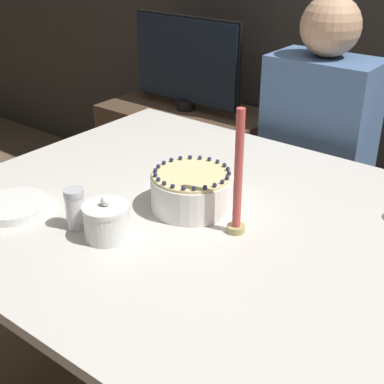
# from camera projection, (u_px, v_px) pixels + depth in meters

# --- Properties ---
(dining_table) EXTENTS (1.48, 1.19, 0.77)m
(dining_table) POSITION_uv_depth(u_px,v_px,m) (202.00, 243.00, 1.52)
(dining_table) COLOR beige
(dining_table) RESTS_ON ground_plane
(cake) EXTENTS (0.23, 0.23, 0.12)m
(cake) POSITION_uv_depth(u_px,v_px,m) (192.00, 191.00, 1.49)
(cake) COLOR white
(cake) RESTS_ON dining_table
(sugar_bowl) EXTENTS (0.12, 0.12, 0.12)m
(sugar_bowl) POSITION_uv_depth(u_px,v_px,m) (107.00, 221.00, 1.35)
(sugar_bowl) COLOR white
(sugar_bowl) RESTS_ON dining_table
(sugar_shaker) EXTENTS (0.05, 0.05, 0.11)m
(sugar_shaker) POSITION_uv_depth(u_px,v_px,m) (75.00, 208.00, 1.39)
(sugar_shaker) COLOR white
(sugar_shaker) RESTS_ON dining_table
(plate_stack) EXTENTS (0.19, 0.19, 0.02)m
(plate_stack) POSITION_uv_depth(u_px,v_px,m) (14.00, 207.00, 1.49)
(plate_stack) COLOR white
(plate_stack) RESTS_ON dining_table
(candle) EXTENTS (0.05, 0.05, 0.33)m
(candle) POSITION_uv_depth(u_px,v_px,m) (238.00, 183.00, 1.33)
(candle) COLOR tan
(candle) RESTS_ON dining_table
(person_man_blue_shirt) EXTENTS (0.40, 0.34, 1.26)m
(person_man_blue_shirt) POSITION_uv_depth(u_px,v_px,m) (313.00, 179.00, 2.16)
(person_man_blue_shirt) COLOR #595960
(person_man_blue_shirt) RESTS_ON ground_plane
(side_cabinet) EXTENTS (0.88, 0.52, 0.59)m
(side_cabinet) POSITION_uv_depth(u_px,v_px,m) (186.00, 160.00, 2.97)
(side_cabinet) COLOR #4C3828
(side_cabinet) RESTS_ON ground_plane
(tv_monitor) EXTENTS (0.65, 0.10, 0.48)m
(tv_monitor) POSITION_uv_depth(u_px,v_px,m) (186.00, 62.00, 2.73)
(tv_monitor) COLOR black
(tv_monitor) RESTS_ON side_cabinet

